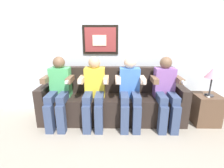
{
  "coord_description": "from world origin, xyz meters",
  "views": [
    {
      "loc": [
        0.04,
        -2.4,
        1.47
      ],
      "look_at": [
        0.0,
        0.15,
        0.7
      ],
      "focal_mm": 27.28,
      "sensor_mm": 36.0,
      "label": 1
    }
  ],
  "objects": [
    {
      "name": "person_left_center",
      "position": [
        -0.28,
        0.16,
        0.61
      ],
      "size": [
        0.46,
        0.56,
        1.11
      ],
      "color": "yellow",
      "rests_on": "ground_plane"
    },
    {
      "name": "person_right_center",
      "position": [
        0.28,
        0.16,
        0.61
      ],
      "size": [
        0.46,
        0.56,
        1.11
      ],
      "color": "#3F72CC",
      "rests_on": "ground_plane"
    },
    {
      "name": "side_table_right",
      "position": [
        1.56,
        0.22,
        0.25
      ],
      "size": [
        0.4,
        0.4,
        0.5
      ],
      "color": "brown",
      "rests_on": "ground_plane"
    },
    {
      "name": "spare_remote_on_table",
      "position": [
        1.51,
        0.16,
        0.51
      ],
      "size": [
        0.04,
        0.13,
        0.02
      ],
      "primitive_type": "cube",
      "color": "white",
      "rests_on": "side_table_right"
    },
    {
      "name": "ground_plane",
      "position": [
        0.0,
        0.0,
        0.0
      ],
      "size": [
        6.25,
        6.25,
        0.0
      ],
      "primitive_type": "plane",
      "color": "#9E9384"
    },
    {
      "name": "couch",
      "position": [
        0.0,
        0.33,
        0.31
      ],
      "size": [
        2.41,
        0.58,
        0.9
      ],
      "color": "#2D231E",
      "rests_on": "ground_plane"
    },
    {
      "name": "person_rightmost",
      "position": [
        0.85,
        0.16,
        0.61
      ],
      "size": [
        0.46,
        0.56,
        1.11
      ],
      "color": "#8C59A5",
      "rests_on": "ground_plane"
    },
    {
      "name": "back_wall_assembly",
      "position": [
        -0.01,
        0.76,
        1.3
      ],
      "size": [
        4.81,
        0.1,
        2.6
      ],
      "color": "silver",
      "rests_on": "ground_plane"
    },
    {
      "name": "person_leftmost",
      "position": [
        -0.85,
        0.16,
        0.61
      ],
      "size": [
        0.46,
        0.56,
        1.11
      ],
      "color": "#4CB266",
      "rests_on": "ground_plane"
    },
    {
      "name": "table_lamp",
      "position": [
        1.55,
        0.18,
        0.86
      ],
      "size": [
        0.22,
        0.22,
        0.46
      ],
      "color": "#333338",
      "rests_on": "side_table_right"
    }
  ]
}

